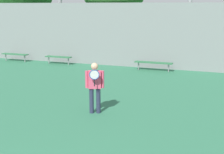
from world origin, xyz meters
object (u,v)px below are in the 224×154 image
tennis_player (95,85)px  bench_courtside_far (15,55)px  bench_courtside_near (58,57)px  bench_adjacent_court (153,63)px

tennis_player → bench_courtside_far: bearing=118.4°
bench_courtside_far → bench_courtside_near: bearing=-0.0°
tennis_player → bench_adjacent_court: 7.27m
bench_courtside_far → bench_adjacent_court: (8.76, -0.00, 0.00)m
bench_courtside_near → bench_adjacent_court: 5.71m
bench_courtside_far → tennis_player: bearing=-40.7°
bench_courtside_near → bench_courtside_far: size_ratio=0.93×
bench_courtside_far → bench_adjacent_court: same height
bench_courtside_near → bench_courtside_far: 3.05m
tennis_player → bench_courtside_far: tennis_player is taller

